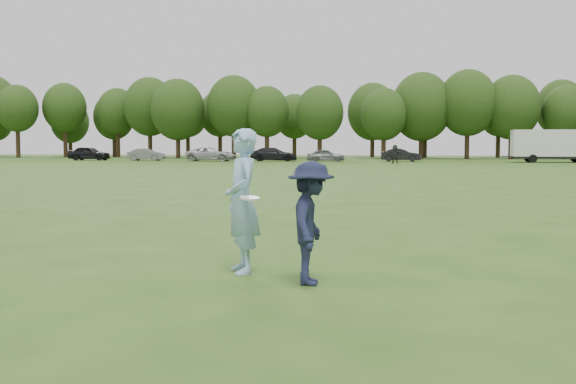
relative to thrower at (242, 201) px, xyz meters
name	(u,v)px	position (x,y,z in m)	size (l,w,h in m)	color
ground	(310,285)	(1.06, -0.66, -1.01)	(200.00, 200.00, 0.00)	#2A4B15
thrower	(242,201)	(0.00, 0.00, 0.00)	(0.74, 0.49, 2.03)	#95BEE7
defender	(311,223)	(1.06, -0.61, -0.22)	(1.03, 0.59, 1.60)	#1A1E39
player_far_d	(395,154)	(1.15, 53.39, -0.14)	(1.62, 0.52, 1.74)	#282828
car_a	(89,153)	(-32.48, 60.52, -0.24)	(1.83, 4.55, 1.55)	black
car_b	(146,155)	(-25.53, 59.86, -0.36)	(1.39, 3.98, 1.31)	slate
car_c	(211,154)	(-18.11, 59.33, -0.29)	(2.41, 5.24, 1.46)	#B0B1B5
car_d	(274,154)	(-11.62, 60.46, -0.30)	(2.01, 4.94, 1.43)	black
car_e	(326,155)	(-5.85, 58.59, -0.36)	(1.54, 3.82, 1.30)	slate
car_f	(401,155)	(1.61, 60.82, -0.34)	(1.42, 4.08, 1.35)	black
disc_in_play	(250,198)	(0.19, -0.33, 0.07)	(0.29, 0.29, 0.07)	white
cargo_trailer	(555,144)	(16.44, 60.30, 0.76)	(9.00, 2.75, 3.20)	white
treeline	(421,108)	(3.87, 76.24, 5.25)	(130.35, 18.39, 11.74)	#332114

